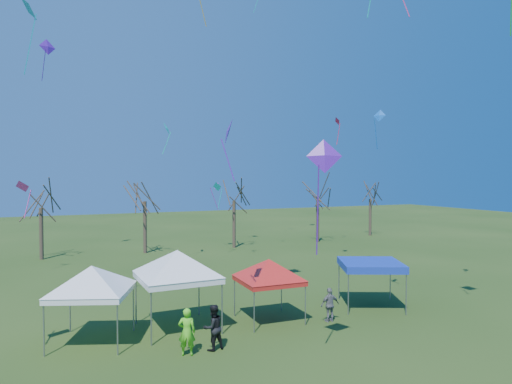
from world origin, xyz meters
TOP-DOWN VIEW (x-y plane):
  - ground at (0.00, 0.00)m, footprint 140.00×140.00m
  - tree_1 at (-10.77, 24.65)m, footprint 3.42×3.42m
  - tree_2 at (-2.37, 24.38)m, footprint 3.71×3.71m
  - tree_3 at (6.03, 24.04)m, footprint 3.59×3.59m
  - tree_4 at (15.36, 24.00)m, footprint 3.58×3.58m
  - tree_5 at (23.72, 26.07)m, footprint 3.39×3.39m
  - tent_white_west at (-8.37, 3.01)m, footprint 3.91×3.91m
  - tent_white_mid at (-4.72, 3.29)m, footprint 4.67×4.67m
  - tent_red at (-0.47, 2.65)m, footprint 3.86×3.86m
  - tent_blue at (5.42, 2.56)m, footprint 4.06×4.06m
  - person_dark at (-4.06, 0.24)m, footprint 1.01×0.86m
  - person_grey at (2.11, 1.34)m, footprint 0.95×0.42m
  - person_green at (-5.15, 0.13)m, footprint 0.78×0.65m
  - kite_2 at (-10.07, 24.38)m, footprint 1.40×0.99m
  - kite_1 at (-3.83, -0.86)m, footprint 0.73×1.09m
  - kite_22 at (4.01, 23.51)m, footprint 0.85×0.86m
  - kite_17 at (9.30, 6.79)m, footprint 0.65×0.86m
  - kite_13 at (-11.72, 18.55)m, footprint 1.29×1.21m
  - kite_19 at (3.03, 20.20)m, footprint 0.84×0.95m
  - kite_8 at (-10.61, 5.75)m, footprint 0.83×1.24m
  - kite_5 at (-1.23, -3.35)m, footprint 1.32×0.93m
  - kite_11 at (-1.72, 18.19)m, footprint 0.98×1.28m
  - kite_12 at (15.56, 20.74)m, footprint 0.52×0.92m

SIDE VIEW (x-z plane):
  - ground at x=0.00m, z-range 0.00..0.00m
  - person_grey at x=2.11m, z-range 0.00..1.61m
  - person_dark at x=-4.06m, z-range 0.00..1.80m
  - person_green at x=-5.15m, z-range 0.00..1.83m
  - tent_blue at x=5.42m, z-range 1.01..3.41m
  - tent_red at x=-0.47m, z-range 1.05..4.45m
  - tent_white_west at x=-8.37m, z-range 1.14..4.83m
  - tent_white_mid at x=-4.72m, z-range 1.26..5.38m
  - tree_5 at x=23.72m, z-range 2.00..9.46m
  - tree_1 at x=-10.77m, z-range 2.02..9.56m
  - kite_22 at x=4.01m, z-range 4.55..7.22m
  - kite_19 at x=3.03m, z-range 4.77..7.11m
  - tree_4 at x=15.36m, z-range 2.12..10.00m
  - tree_3 at x=6.03m, z-range 2.12..10.03m
  - kite_13 at x=-11.72m, z-range 4.84..7.49m
  - tree_2 at x=-2.37m, z-range 2.20..10.38m
  - kite_5 at x=-1.23m, z-range 5.49..9.56m
  - kite_1 at x=-3.83m, z-range 7.33..9.68m
  - kite_11 at x=-1.72m, z-range 9.25..11.76m
  - kite_17 at x=9.30m, z-range 9.40..11.94m
  - kite_12 at x=15.56m, z-range 10.81..13.56m
  - kite_8 at x=-10.61m, z-range 12.46..15.96m
  - kite_2 at x=-10.07m, z-range 15.66..19.11m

